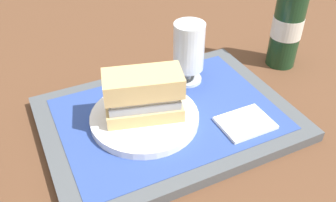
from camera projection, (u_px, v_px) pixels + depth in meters
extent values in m
plane|color=brown|center=(168.00, 122.00, 0.68)|extent=(3.00, 3.00, 0.00)
cube|color=#4C5156|center=(168.00, 118.00, 0.67)|extent=(0.44, 0.32, 0.02)
cube|color=#2D4793|center=(168.00, 114.00, 0.66)|extent=(0.38, 0.27, 0.00)
cylinder|color=white|center=(144.00, 117.00, 0.64)|extent=(0.19, 0.19, 0.01)
cube|color=tan|center=(144.00, 109.00, 0.63)|extent=(0.14, 0.10, 0.02)
cube|color=#9EA3A8|center=(143.00, 100.00, 0.62)|extent=(0.13, 0.09, 0.02)
cube|color=silver|center=(143.00, 94.00, 0.61)|extent=(0.12, 0.08, 0.01)
sphere|color=#47932D|center=(173.00, 86.00, 0.61)|extent=(0.04, 0.04, 0.04)
cube|color=tan|center=(143.00, 83.00, 0.60)|extent=(0.14, 0.10, 0.04)
cylinder|color=silver|center=(188.00, 79.00, 0.74)|extent=(0.06, 0.06, 0.01)
cylinder|color=silver|center=(188.00, 73.00, 0.74)|extent=(0.01, 0.01, 0.02)
cylinder|color=silver|center=(189.00, 47.00, 0.70)|extent=(0.06, 0.06, 0.09)
cylinder|color=gold|center=(189.00, 56.00, 0.71)|extent=(0.06, 0.06, 0.05)
cylinder|color=white|center=(189.00, 42.00, 0.69)|extent=(0.05, 0.05, 0.01)
cube|color=white|center=(245.00, 123.00, 0.64)|extent=(0.09, 0.07, 0.01)
cylinder|color=#19381E|center=(286.00, 30.00, 0.79)|extent=(0.06, 0.06, 0.17)
cylinder|color=silver|center=(287.00, 27.00, 0.78)|extent=(0.07, 0.07, 0.05)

